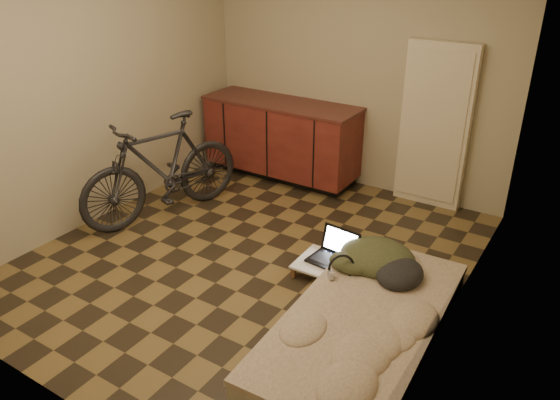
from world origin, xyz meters
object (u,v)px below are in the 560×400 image
Objects in this scene: lap_desk at (336,267)px; bicycle at (161,163)px; laptop at (334,254)px; futon at (363,324)px.

bicycle is at bearing 176.64° from lap_desk.
bicycle is 4.63× the size of laptop.
bicycle reaches higher than lap_desk.
futon reaches higher than lap_desk.
futon is 0.85m from laptop.
lap_desk is at bearing -43.51° from laptop.
laptop is at bearing 17.03° from bicycle.
laptop reaches higher than lap_desk.
laptop is (-0.07, 0.08, 0.06)m from lap_desk.
lap_desk is at bearing 129.82° from futon.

